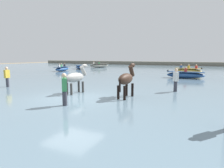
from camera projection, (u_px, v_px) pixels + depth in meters
ground_plane at (73, 103)px, 9.49m from camera, size 120.00×120.00×0.00m
water_surface at (137, 79)px, 18.38m from camera, size 90.00×90.00×0.26m
horse_lead_dark_bay at (126, 80)px, 9.35m from camera, size 0.54×1.80×1.97m
horse_trailing_grey at (76, 78)px, 10.47m from camera, size 0.61×1.74×1.88m
boat_mid_channel at (62, 69)px, 27.30m from camera, size 1.52×3.30×1.09m
boat_distant_west at (99, 66)px, 36.54m from camera, size 3.28×3.80×1.19m
boat_distant_east at (185, 75)px, 18.08m from camera, size 3.49×1.22×1.09m
boat_far_inshore at (79, 67)px, 31.92m from camera, size 2.94×2.77×0.60m
boat_far_offshore at (188, 71)px, 22.60m from camera, size 3.29×1.78×1.16m
person_onlooker_right at (65, 91)px, 7.83m from camera, size 0.36×0.37×1.63m
person_wading_mid at (176, 81)px, 11.00m from camera, size 0.35×0.38×1.63m
person_onlooker_left at (7, 78)px, 12.74m from camera, size 0.21×0.32×1.63m
far_shoreline at (177, 64)px, 45.22m from camera, size 80.00×2.40×1.13m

